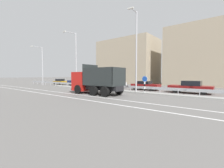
{
  "coord_description": "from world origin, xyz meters",
  "views": [
    {
      "loc": [
        10.63,
        -13.72,
        2.16
      ],
      "look_at": [
        -0.75,
        0.61,
        1.11
      ],
      "focal_mm": 24.0,
      "sensor_mm": 36.0,
      "label": 1
    }
  ],
  "objects_px": {
    "parked_car_2": "(92,83)",
    "parked_car_5": "(190,87)",
    "street_lamp_0": "(42,64)",
    "street_lamp_1": "(75,58)",
    "dump_truck": "(92,83)",
    "parked_car_3": "(113,84)",
    "street_lamp_2": "(136,49)",
    "parked_car_0": "(60,82)",
    "parked_car_4": "(145,85)",
    "median_road_sign": "(145,84)",
    "parked_car_1": "(78,82)"
  },
  "relations": [
    {
      "from": "parked_car_2",
      "to": "parked_car_5",
      "type": "bearing_deg",
      "value": 87.99
    },
    {
      "from": "street_lamp_0",
      "to": "street_lamp_1",
      "type": "distance_m",
      "value": 11.6
    },
    {
      "from": "dump_truck",
      "to": "parked_car_3",
      "type": "relative_size",
      "value": 1.43
    },
    {
      "from": "street_lamp_2",
      "to": "parked_car_3",
      "type": "distance_m",
      "value": 9.09
    },
    {
      "from": "parked_car_5",
      "to": "parked_car_2",
      "type": "bearing_deg",
      "value": 88.56
    },
    {
      "from": "parked_car_5",
      "to": "street_lamp_1",
      "type": "bearing_deg",
      "value": 102.14
    },
    {
      "from": "street_lamp_1",
      "to": "parked_car_5",
      "type": "bearing_deg",
      "value": 12.93
    },
    {
      "from": "dump_truck",
      "to": "street_lamp_1",
      "type": "distance_m",
      "value": 9.43
    },
    {
      "from": "street_lamp_2",
      "to": "parked_car_2",
      "type": "xyz_separation_m",
      "value": [
        -11.78,
        4.04,
        -4.67
      ]
    },
    {
      "from": "parked_car_0",
      "to": "parked_car_4",
      "type": "height_order",
      "value": "parked_car_4"
    },
    {
      "from": "street_lamp_0",
      "to": "parked_car_0",
      "type": "bearing_deg",
      "value": 91.02
    },
    {
      "from": "median_road_sign",
      "to": "parked_car_2",
      "type": "relative_size",
      "value": 0.52
    },
    {
      "from": "parked_car_5",
      "to": "dump_truck",
      "type": "bearing_deg",
      "value": 128.52
    },
    {
      "from": "median_road_sign",
      "to": "street_lamp_1",
      "type": "bearing_deg",
      "value": -179.82
    },
    {
      "from": "parked_car_0",
      "to": "parked_car_5",
      "type": "height_order",
      "value": "parked_car_5"
    },
    {
      "from": "dump_truck",
      "to": "parked_car_5",
      "type": "relative_size",
      "value": 1.35
    },
    {
      "from": "dump_truck",
      "to": "parked_car_2",
      "type": "relative_size",
      "value": 1.62
    },
    {
      "from": "parked_car_4",
      "to": "parked_car_1",
      "type": "bearing_deg",
      "value": -91.99
    },
    {
      "from": "street_lamp_0",
      "to": "street_lamp_2",
      "type": "relative_size",
      "value": 0.85
    },
    {
      "from": "street_lamp_1",
      "to": "parked_car_2",
      "type": "relative_size",
      "value": 2.32
    },
    {
      "from": "parked_car_3",
      "to": "parked_car_5",
      "type": "distance_m",
      "value": 12.1
    },
    {
      "from": "parked_car_1",
      "to": "parked_car_5",
      "type": "distance_m",
      "value": 22.09
    },
    {
      "from": "parked_car_0",
      "to": "street_lamp_2",
      "type": "bearing_deg",
      "value": 83.3
    },
    {
      "from": "street_lamp_1",
      "to": "parked_car_5",
      "type": "height_order",
      "value": "street_lamp_1"
    },
    {
      "from": "street_lamp_1",
      "to": "median_road_sign",
      "type": "bearing_deg",
      "value": 0.18
    },
    {
      "from": "median_road_sign",
      "to": "dump_truck",
      "type": "bearing_deg",
      "value": -144.0
    },
    {
      "from": "median_road_sign",
      "to": "parked_car_0",
      "type": "bearing_deg",
      "value": 169.81
    },
    {
      "from": "parked_car_0",
      "to": "street_lamp_0",
      "type": "bearing_deg",
      "value": 4.99
    },
    {
      "from": "street_lamp_1",
      "to": "parked_car_3",
      "type": "distance_m",
      "value": 7.73
    },
    {
      "from": "parked_car_2",
      "to": "parked_car_4",
      "type": "distance_m",
      "value": 11.02
    },
    {
      "from": "street_lamp_0",
      "to": "dump_truck",
      "type": "bearing_deg",
      "value": -10.44
    },
    {
      "from": "median_road_sign",
      "to": "street_lamp_0",
      "type": "bearing_deg",
      "value": -179.78
    },
    {
      "from": "parked_car_1",
      "to": "street_lamp_2",
      "type": "bearing_deg",
      "value": -109.06
    },
    {
      "from": "street_lamp_2",
      "to": "parked_car_4",
      "type": "distance_m",
      "value": 6.38
    },
    {
      "from": "median_road_sign",
      "to": "parked_car_3",
      "type": "bearing_deg",
      "value": 153.29
    },
    {
      "from": "street_lamp_1",
      "to": "parked_car_2",
      "type": "distance_m",
      "value": 6.05
    },
    {
      "from": "dump_truck",
      "to": "parked_car_0",
      "type": "relative_size",
      "value": 1.55
    },
    {
      "from": "median_road_sign",
      "to": "street_lamp_2",
      "type": "relative_size",
      "value": 0.21
    },
    {
      "from": "parked_car_1",
      "to": "parked_car_0",
      "type": "bearing_deg",
      "value": 85.86
    },
    {
      "from": "dump_truck",
      "to": "parked_car_1",
      "type": "relative_size",
      "value": 1.33
    },
    {
      "from": "median_road_sign",
      "to": "street_lamp_1",
      "type": "distance_m",
      "value": 13.48
    },
    {
      "from": "street_lamp_1",
      "to": "parked_car_1",
      "type": "bearing_deg",
      "value": 138.72
    },
    {
      "from": "street_lamp_0",
      "to": "parked_car_4",
      "type": "relative_size",
      "value": 2.02
    },
    {
      "from": "parked_car_5",
      "to": "parked_car_1",
      "type": "bearing_deg",
      "value": 87.74
    },
    {
      "from": "parked_car_2",
      "to": "parked_car_1",
      "type": "bearing_deg",
      "value": -95.64
    },
    {
      "from": "parked_car_0",
      "to": "parked_car_5",
      "type": "xyz_separation_m",
      "value": [
        28.66,
        -0.55,
        0.08
      ]
    },
    {
      "from": "parked_car_4",
      "to": "street_lamp_0",
      "type": "bearing_deg",
      "value": -80.45
    },
    {
      "from": "parked_car_0",
      "to": "parked_car_4",
      "type": "relative_size",
      "value": 1.02
    },
    {
      "from": "parked_car_1",
      "to": "dump_truck",
      "type": "bearing_deg",
      "value": -126.41
    },
    {
      "from": "street_lamp_1",
      "to": "parked_car_3",
      "type": "height_order",
      "value": "street_lamp_1"
    }
  ]
}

